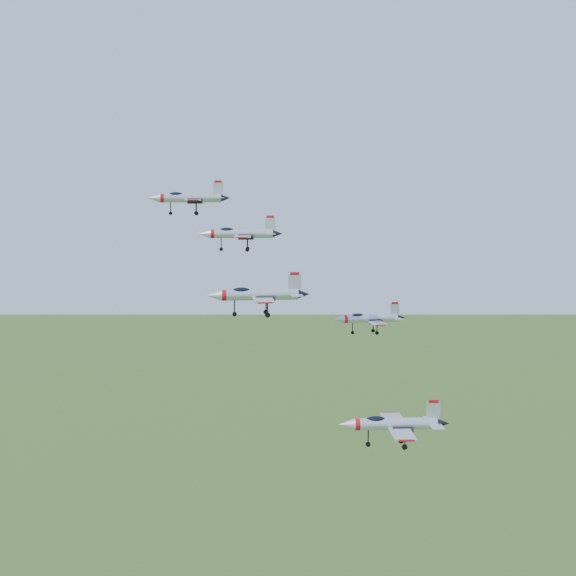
# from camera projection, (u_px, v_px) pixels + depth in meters

# --- Properties ---
(jet_lead) EXTENTS (12.61, 10.70, 3.42)m
(jet_lead) POSITION_uv_depth(u_px,v_px,m) (188.00, 198.00, 124.39)
(jet_lead) COLOR #B4B9C2
(jet_left_high) EXTENTS (11.33, 9.47, 3.03)m
(jet_left_high) POSITION_uv_depth(u_px,v_px,m) (239.00, 233.00, 107.27)
(jet_left_high) COLOR #B4B9C2
(jet_right_high) EXTENTS (12.37, 10.45, 3.34)m
(jet_right_high) POSITION_uv_depth(u_px,v_px,m) (257.00, 295.00, 95.65)
(jet_right_high) COLOR #B4B9C2
(jet_left_low) EXTENTS (10.62, 9.06, 2.90)m
(jet_left_low) POSITION_uv_depth(u_px,v_px,m) (368.00, 318.00, 115.71)
(jet_left_low) COLOR #B4B9C2
(jet_right_low) EXTENTS (13.29, 11.14, 3.56)m
(jet_right_low) POSITION_uv_depth(u_px,v_px,m) (393.00, 424.00, 94.57)
(jet_right_low) COLOR #B4B9C2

